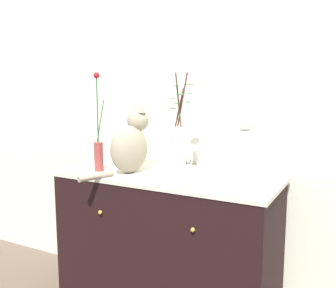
% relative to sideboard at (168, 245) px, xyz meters
% --- Properties ---
extents(wall_back, '(4.40, 0.08, 2.60)m').
position_rel_sideboard_xyz_m(wall_back, '(0.00, 0.35, 0.86)').
color(wall_back, silver).
rests_on(wall_back, ground_plane).
extents(sideboard, '(1.30, 0.56, 0.88)m').
position_rel_sideboard_xyz_m(sideboard, '(0.00, 0.00, 0.00)').
color(sideboard, black).
rests_on(sideboard, ground_plane).
extents(cat_sitting, '(0.24, 0.47, 0.41)m').
position_rel_sideboard_xyz_m(cat_sitting, '(-0.22, -0.06, 0.61)').
color(cat_sitting, gray).
rests_on(cat_sitting, sideboard).
extents(vase_slim_green, '(0.08, 0.05, 0.59)m').
position_rel_sideboard_xyz_m(vase_slim_green, '(-0.42, -0.11, 0.58)').
color(vase_slim_green, brown).
rests_on(vase_slim_green, sideboard).
extents(bowl_porcelain, '(0.22, 0.22, 0.06)m').
position_rel_sideboard_xyz_m(bowl_porcelain, '(0.09, -0.05, 0.47)').
color(bowl_porcelain, silver).
rests_on(bowl_porcelain, sideboard).
extents(vase_glass_clear, '(0.16, 0.19, 0.53)m').
position_rel_sideboard_xyz_m(vase_glass_clear, '(0.09, -0.05, 0.64)').
color(vase_glass_clear, silver).
rests_on(vase_glass_clear, bowl_porcelain).
extents(jar_lidded_porcelain, '(0.11, 0.11, 0.37)m').
position_rel_sideboard_xyz_m(jar_lidded_porcelain, '(0.45, 0.01, 0.61)').
color(jar_lidded_porcelain, white).
rests_on(jar_lidded_porcelain, sideboard).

